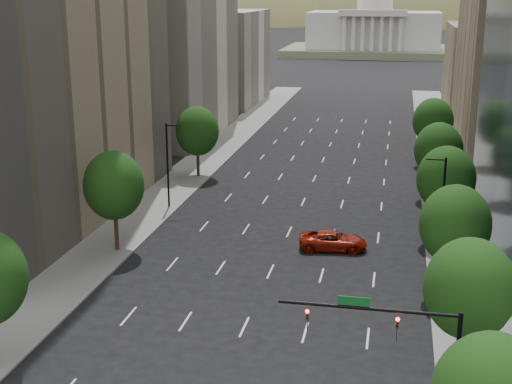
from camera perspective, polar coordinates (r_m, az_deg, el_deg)
The scene contains 18 objects.
sidewalk_left at distance 71.14m, azimuth -9.77°, elevation -2.30°, with size 6.00×200.00×0.15m, color slate.
sidewalk_right at distance 66.91m, azimuth 15.94°, elevation -3.89°, with size 6.00×200.00×0.15m, color slate.
midrise_cream_left at distance 111.42m, azimuth -6.85°, elevation 13.52°, with size 14.00×30.00×35.00m, color beige.
filler_left at distance 143.68m, azimuth -2.61°, elevation 10.75°, with size 14.00×26.00×18.00m, color beige.
filler_right at distance 137.49m, azimuth 18.04°, elevation 9.34°, with size 14.00×26.00×16.00m, color #8C7759.
tree_right_1 at distance 42.44m, azimuth 16.77°, elevation -7.45°, with size 5.20×5.20×8.75m.
tree_right_2 at distance 53.69m, azimuth 15.69°, elevation -2.56°, with size 5.20×5.20×8.61m.
tree_right_3 at distance 65.10m, azimuth 15.01°, elevation 0.99°, with size 5.20×5.20×8.89m.
tree_right_4 at distance 78.80m, azimuth 14.44°, elevation 3.28°, with size 5.20×5.20×8.46m.
tree_right_5 at distance 94.42m, azimuth 14.02°, elevation 5.54°, with size 5.20×5.20×8.75m.
tree_left_1 at distance 61.82m, azimuth -11.35°, elevation 0.51°, with size 5.20×5.20×8.97m.
tree_left_2 at distance 85.79m, azimuth -4.73°, elevation 4.89°, with size 5.20×5.20×8.68m.
streetlight_rn at distance 60.54m, azimuth 14.67°, elevation -1.14°, with size 1.70×0.20×9.00m.
streetlight_ln at distance 73.68m, azimuth -7.06°, elevation 2.31°, with size 1.70×0.20×9.00m.
traffic_signal at distance 37.02m, azimuth 12.03°, elevation -11.68°, with size 9.12×0.40×7.38m.
capitol at distance 253.12m, azimuth 9.43°, elevation 12.74°, with size 60.00×40.00×35.20m.
foothills at distance 605.76m, azimuth 13.89°, elevation 9.89°, with size 720.00×413.00×263.00m.
car_red_far at distance 62.96m, azimuth 6.20°, elevation -3.88°, with size 2.74×5.94×1.65m, color maroon.
Camera 1 is at (9.42, -2.87, 22.17)m, focal length 49.85 mm.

